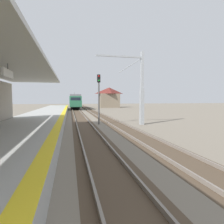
# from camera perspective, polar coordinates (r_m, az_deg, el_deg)

# --- Properties ---
(station_platform) EXTENTS (5.00, 80.00, 0.91)m
(station_platform) POSITION_cam_1_polar(r_m,az_deg,el_deg) (16.40, -23.31, -4.10)
(station_platform) COLOR #A8A8A3
(station_platform) RESTS_ON ground
(track_pair_nearest_platform) EXTENTS (2.34, 120.00, 0.16)m
(track_pair_nearest_platform) POSITION_cam_1_polar(r_m,az_deg,el_deg) (20.18, -8.74, -3.53)
(track_pair_nearest_platform) COLOR #4C3D2D
(track_pair_nearest_platform) RESTS_ON ground
(track_pair_middle) EXTENTS (2.34, 120.00, 0.16)m
(track_pair_middle) POSITION_cam_1_polar(r_m,az_deg,el_deg) (20.68, 0.72, -3.30)
(track_pair_middle) COLOR #4C3D2D
(track_pair_middle) RESTS_ON ground
(approaching_train) EXTENTS (2.93, 19.60, 4.76)m
(approaching_train) POSITION_cam_1_polar(r_m,az_deg,el_deg) (54.40, -11.26, 3.34)
(approaching_train) COLOR #286647
(approaching_train) RESTS_ON ground
(rail_signal_post) EXTENTS (0.32, 0.34, 5.20)m
(rail_signal_post) POSITION_cam_1_polar(r_m,az_deg,el_deg) (19.69, -4.04, 5.50)
(rail_signal_post) COLOR #4C4C4C
(rail_signal_post) RESTS_ON ground
(catenary_pylon_far_side) EXTENTS (5.00, 0.40, 7.50)m
(catenary_pylon_far_side) POSITION_cam_1_polar(r_m,az_deg,el_deg) (19.59, 8.29, 6.67)
(catenary_pylon_far_side) COLOR #9EA3A8
(catenary_pylon_far_side) RESTS_ON ground
(distant_trackside_house) EXTENTS (6.60, 5.28, 6.40)m
(distant_trackside_house) POSITION_cam_1_polar(r_m,az_deg,el_deg) (60.05, -0.88, 4.57)
(distant_trackside_house) COLOR #7F705B
(distant_trackside_house) RESTS_ON ground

